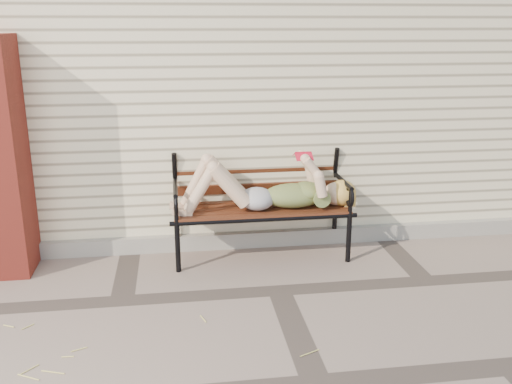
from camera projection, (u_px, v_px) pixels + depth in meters
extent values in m
plane|color=#7B6A5F|center=(279.00, 290.00, 4.62)|extent=(80.00, 80.00, 0.00)
cube|color=beige|center=(237.00, 71.00, 7.03)|extent=(8.00, 4.00, 3.00)
cube|color=gray|center=(261.00, 239.00, 5.51)|extent=(8.00, 0.10, 0.15)
cylinder|color=black|center=(178.00, 247.00, 4.90)|extent=(0.05, 0.05, 0.46)
cylinder|color=black|center=(177.00, 228.00, 5.34)|extent=(0.05, 0.05, 0.46)
cylinder|color=black|center=(349.00, 238.00, 5.11)|extent=(0.05, 0.05, 0.46)
cylinder|color=black|center=(335.00, 220.00, 5.55)|extent=(0.05, 0.05, 0.46)
cube|color=#582E16|center=(261.00, 209.00, 5.16)|extent=(1.56, 0.50, 0.03)
cylinder|color=black|center=(265.00, 219.00, 4.94)|extent=(1.65, 0.04, 0.04)
cylinder|color=black|center=(257.00, 203.00, 5.38)|extent=(1.65, 0.04, 0.04)
torus|color=black|center=(256.00, 145.00, 5.34)|extent=(0.28, 0.04, 0.28)
ellipsoid|color=#092B42|center=(293.00, 195.00, 5.13)|extent=(0.56, 0.32, 0.22)
ellipsoid|color=#092B42|center=(307.00, 191.00, 5.14)|extent=(0.27, 0.31, 0.16)
ellipsoid|color=#A8A8AD|center=(257.00, 199.00, 5.09)|extent=(0.31, 0.35, 0.20)
sphere|color=beige|center=(336.00, 194.00, 5.19)|extent=(0.23, 0.23, 0.23)
ellipsoid|color=#DDA853|center=(342.00, 193.00, 5.19)|extent=(0.26, 0.26, 0.24)
cube|color=red|center=(303.00, 153.00, 5.03)|extent=(0.14, 0.02, 0.02)
cube|color=#EDE7CE|center=(304.00, 157.00, 5.00)|extent=(0.14, 0.09, 0.05)
cube|color=#EDE7CE|center=(302.00, 155.00, 5.08)|extent=(0.14, 0.09, 0.05)
cube|color=red|center=(304.00, 157.00, 4.99)|extent=(0.15, 0.10, 0.05)
cube|color=red|center=(302.00, 154.00, 5.08)|extent=(0.15, 0.10, 0.05)
cylinder|color=#D3C967|center=(274.00, 316.00, 4.20)|extent=(0.05, 0.10, 0.01)
cylinder|color=#D3C967|center=(118.00, 339.00, 3.90)|extent=(0.01, 0.11, 0.01)
cylinder|color=#D3C967|center=(208.00, 301.00, 4.43)|extent=(0.15, 0.03, 0.01)
cylinder|color=#D3C967|center=(116.00, 331.00, 4.00)|extent=(0.02, 0.09, 0.01)
cylinder|color=#D3C967|center=(302.00, 351.00, 3.76)|extent=(0.05, 0.06, 0.01)
cylinder|color=#D3C967|center=(171.00, 315.00, 4.22)|extent=(0.09, 0.11, 0.01)
cylinder|color=#D3C967|center=(283.00, 372.00, 3.53)|extent=(0.10, 0.05, 0.01)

